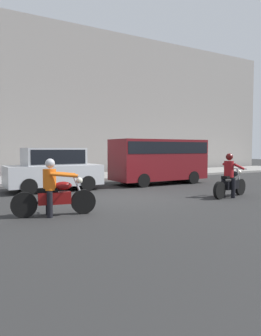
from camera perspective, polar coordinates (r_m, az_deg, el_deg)
The scene contains 7 objects.
ground_plane at distance 11.36m, azimuth -0.78°, elevation -5.45°, with size 80.00×80.00×0.00m, color #282828.
sidewalk_slab at distance 18.68m, azimuth -12.94°, elevation -1.79°, with size 40.00×4.40×0.14m, color gray.
building_facade at distance 22.12m, azimuth -15.80°, elevation 11.91°, with size 40.00×1.40×10.10m, color gray.
motorcycle_with_rider_orange_stripe at distance 8.57m, azimuth -13.63°, elevation -4.28°, with size 2.17×0.78×1.51m.
motorcycle_with_rider_crimson at distance 12.09m, azimuth 17.53°, elevation -1.95°, with size 2.05×0.78×1.60m.
parked_hatchback_silver at distance 13.63m, azimuth -13.70°, elevation -0.10°, with size 3.88×1.76×1.80m.
parked_van_maroon at distance 15.92m, azimuth 5.13°, elevation 1.77°, with size 4.80×1.96×2.22m.
Camera 1 is at (-5.51, -9.77, 1.77)m, focal length 33.79 mm.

